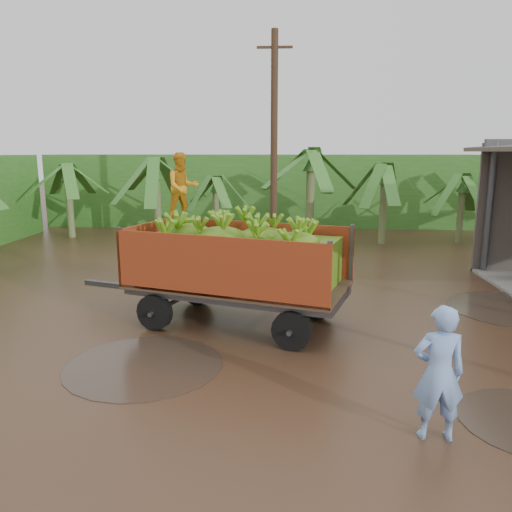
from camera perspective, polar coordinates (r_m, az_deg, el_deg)
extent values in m
plane|color=black|center=(10.70, 8.53, -8.75)|extent=(100.00, 100.00, 0.00)
cube|color=#2D661E|center=(26.07, 1.04, 7.56)|extent=(22.00, 3.00, 3.60)
cube|color=#47474C|center=(12.55, -15.63, -3.28)|extent=(1.78, 0.69, 0.12)
imported|color=orange|center=(11.80, -8.42, 7.79)|extent=(0.96, 0.89, 1.58)
imported|color=#7CA3E3|center=(7.05, 20.15, -12.46)|extent=(0.68, 0.45, 1.84)
cylinder|color=#47301E|center=(17.60, 2.07, 12.21)|extent=(0.24, 0.24, 7.71)
cube|color=#47301E|center=(17.93, 2.15, 22.75)|extent=(1.20, 0.08, 0.08)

